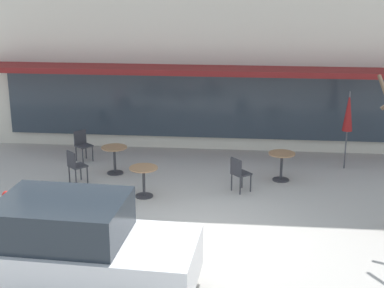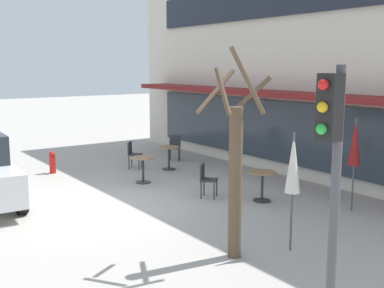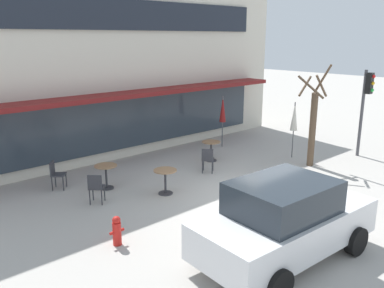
{
  "view_description": "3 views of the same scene",
  "coord_description": "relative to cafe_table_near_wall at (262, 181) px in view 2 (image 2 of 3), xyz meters",
  "views": [
    {
      "loc": [
        0.89,
        -11.43,
        5.45
      ],
      "look_at": [
        -0.54,
        3.1,
        1.03
      ],
      "focal_mm": 55.0,
      "sensor_mm": 36.0,
      "label": 1
    },
    {
      "loc": [
        10.35,
        -4.84,
        3.39
      ],
      "look_at": [
        -0.65,
        2.97,
        1.17
      ],
      "focal_mm": 45.0,
      "sensor_mm": 36.0,
      "label": 2
    },
    {
      "loc": [
        -8.75,
        -7.19,
        4.62
      ],
      "look_at": [
        -0.03,
        2.45,
        1.17
      ],
      "focal_mm": 38.0,
      "sensor_mm": 36.0,
      "label": 3
    }
  ],
  "objects": [
    {
      "name": "building_facade",
      "position": [
        -1.8,
        6.58,
        3.23
      ],
      "size": [
        16.37,
        9.1,
        7.49
      ],
      "color": "beige",
      "rests_on": "ground"
    },
    {
      "name": "cafe_table_near_wall",
      "position": [
        0.0,
        0.0,
        0.0
      ],
      "size": [
        0.7,
        0.7,
        0.76
      ],
      "color": "#333338",
      "rests_on": "ground"
    },
    {
      "name": "cafe_table_streetside",
      "position": [
        -4.5,
        0.1,
        0.0
      ],
      "size": [
        0.7,
        0.7,
        0.76
      ],
      "color": "#333338",
      "rests_on": "ground"
    },
    {
      "name": "street_tree",
      "position": [
        2.3,
        -2.87,
        1.08
      ],
      "size": [
        1.01,
        1.07,
        3.7
      ],
      "color": "brown",
      "rests_on": "ground"
    },
    {
      "name": "cafe_table_by_tree",
      "position": [
        -3.41,
        -1.49,
        0.0
      ],
      "size": [
        0.7,
        0.7,
        0.76
      ],
      "color": "#333338",
      "rests_on": "ground"
    },
    {
      "name": "traffic_light_pole",
      "position": [
        4.86,
        -3.54,
        1.78
      ],
      "size": [
        0.26,
        0.44,
        3.4
      ],
      "color": "#47474C",
      "rests_on": "ground"
    },
    {
      "name": "cafe_chair_2",
      "position": [
        -1.1,
        -0.94,
        0.01
      ],
      "size": [
        0.56,
        0.56,
        0.89
      ],
      "color": "#333338",
      "rests_on": "ground"
    },
    {
      "name": "fire_hydrant",
      "position": [
        -6.18,
        -3.19,
        -0.16
      ],
      "size": [
        0.36,
        0.2,
        0.71
      ],
      "color": "red",
      "rests_on": "ground"
    },
    {
      "name": "patio_umbrella_cream_folded",
      "position": [
        1.82,
        1.15,
        1.11
      ],
      "size": [
        0.28,
        0.28,
        2.2
      ],
      "color": "#4C4C51",
      "rests_on": "ground"
    },
    {
      "name": "ground_plane",
      "position": [
        -1.8,
        -3.39,
        -0.52
      ],
      "size": [
        80.0,
        80.0,
        0.0
      ],
      "primitive_type": "plane",
      "color": "#ADA8A0"
    },
    {
      "name": "cafe_chair_0",
      "position": [
        -5.68,
        1.1,
        0.01
      ],
      "size": [
        0.56,
        0.56,
        0.89
      ],
      "color": "#333338",
      "rests_on": "ground"
    },
    {
      "name": "cafe_chair_1",
      "position": [
        -5.34,
        -0.77,
        0.01
      ],
      "size": [
        0.57,
        0.57,
        0.89
      ],
      "color": "#333338",
      "rests_on": "ground"
    },
    {
      "name": "patio_umbrella_green_folded",
      "position": [
        2.68,
        -1.83,
        1.11
      ],
      "size": [
        0.28,
        0.28,
        2.2
      ],
      "color": "#4C4C51",
      "rests_on": "ground"
    }
  ]
}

